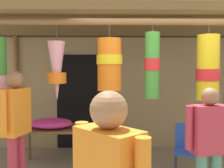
{
  "coord_description": "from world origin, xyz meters",
  "views": [
    {
      "loc": [
        -0.77,
        -3.62,
        1.74
      ],
      "look_at": [
        -0.67,
        1.06,
        1.45
      ],
      "focal_mm": 43.97,
      "sensor_mm": 36.0,
      "label": 1
    }
  ],
  "objects": [
    {
      "name": "market_stall_canopy",
      "position": [
        -0.39,
        1.03,
        2.26
      ],
      "size": [
        5.04,
        2.32,
        2.63
      ],
      "color": "brown",
      "rests_on": "ground_plane"
    },
    {
      "name": "customer_foreground",
      "position": [
        -1.99,
        0.05,
        1.0
      ],
      "size": [
        0.32,
        0.57,
        1.69
      ],
      "color": "#B23347",
      "rests_on": "ground_plane"
    },
    {
      "name": "folding_chair",
      "position": [
        0.5,
        0.57,
        0.5
      ],
      "size": [
        0.5,
        0.5,
        0.84
      ],
      "color": "#2347A8",
      "rests_on": "ground_plane"
    },
    {
      "name": "flower_heap_on_table",
      "position": [
        -1.71,
        1.08,
        0.77
      ],
      "size": [
        0.74,
        0.52,
        0.17
      ],
      "color": "#D13399",
      "rests_on": "display_table"
    },
    {
      "name": "shopper_by_bananas",
      "position": [
        0.42,
        -0.52,
        0.88
      ],
      "size": [
        0.59,
        0.29,
        1.51
      ],
      "color": "#4C8E7A",
      "rests_on": "ground_plane"
    },
    {
      "name": "wicker_basket_spare",
      "position": [
        -0.53,
        1.16,
        0.13
      ],
      "size": [
        0.56,
        0.56,
        0.27
      ],
      "primitive_type": "cylinder",
      "color": "olive",
      "rests_on": "ground_plane"
    },
    {
      "name": "shop_facade",
      "position": [
        -0.01,
        2.35,
        2.0
      ],
      "size": [
        12.02,
        0.29,
        4.01
      ],
      "color": "#9E8966",
      "rests_on": "ground_plane"
    },
    {
      "name": "display_table",
      "position": [
        -1.65,
        1.16,
        0.61
      ],
      "size": [
        1.23,
        0.7,
        0.68
      ],
      "color": "brown",
      "rests_on": "ground_plane"
    }
  ]
}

